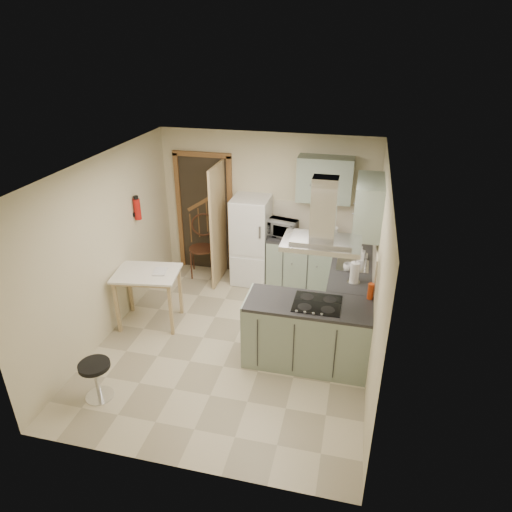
% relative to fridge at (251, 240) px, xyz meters
% --- Properties ---
extents(floor, '(4.20, 4.20, 0.00)m').
position_rel_fridge_xyz_m(floor, '(0.20, -1.80, -0.75)').
color(floor, beige).
rests_on(floor, ground).
extents(ceiling, '(4.20, 4.20, 0.00)m').
position_rel_fridge_xyz_m(ceiling, '(0.20, -1.80, 1.75)').
color(ceiling, silver).
rests_on(ceiling, back_wall).
extents(back_wall, '(3.60, 0.00, 3.60)m').
position_rel_fridge_xyz_m(back_wall, '(0.20, 0.30, 0.50)').
color(back_wall, beige).
rests_on(back_wall, floor).
extents(left_wall, '(0.00, 4.20, 4.20)m').
position_rel_fridge_xyz_m(left_wall, '(-1.60, -1.80, 0.50)').
color(left_wall, beige).
rests_on(left_wall, floor).
extents(right_wall, '(0.00, 4.20, 4.20)m').
position_rel_fridge_xyz_m(right_wall, '(2.00, -1.80, 0.50)').
color(right_wall, beige).
rests_on(right_wall, floor).
extents(doorway, '(1.10, 0.12, 2.10)m').
position_rel_fridge_xyz_m(doorway, '(-0.90, 0.27, 0.30)').
color(doorway, brown).
rests_on(doorway, floor).
extents(fridge, '(0.60, 0.60, 1.50)m').
position_rel_fridge_xyz_m(fridge, '(0.00, 0.00, 0.00)').
color(fridge, white).
rests_on(fridge, floor).
extents(counter_back, '(1.08, 0.60, 0.90)m').
position_rel_fridge_xyz_m(counter_back, '(0.86, 0.00, -0.30)').
color(counter_back, '#9EB2A0').
rests_on(counter_back, floor).
extents(counter_right, '(0.60, 1.95, 0.90)m').
position_rel_fridge_xyz_m(counter_right, '(1.70, -0.68, -0.30)').
color(counter_right, '#9EB2A0').
rests_on(counter_right, floor).
extents(splashback, '(1.68, 0.02, 0.50)m').
position_rel_fridge_xyz_m(splashback, '(1.16, 0.29, 0.40)').
color(splashback, beige).
rests_on(splashback, counter_back).
extents(wall_cabinet_back, '(0.85, 0.35, 0.70)m').
position_rel_fridge_xyz_m(wall_cabinet_back, '(1.15, 0.12, 1.10)').
color(wall_cabinet_back, '#9EB2A0').
rests_on(wall_cabinet_back, back_wall).
extents(wall_cabinet_right, '(0.35, 0.90, 0.70)m').
position_rel_fridge_xyz_m(wall_cabinet_right, '(1.82, -0.95, 1.10)').
color(wall_cabinet_right, '#9EB2A0').
rests_on(wall_cabinet_right, right_wall).
extents(peninsula, '(1.55, 0.65, 0.90)m').
position_rel_fridge_xyz_m(peninsula, '(1.22, -1.98, -0.30)').
color(peninsula, '#9EB2A0').
rests_on(peninsula, floor).
extents(hob, '(0.58, 0.50, 0.01)m').
position_rel_fridge_xyz_m(hob, '(1.32, -1.98, 0.16)').
color(hob, black).
rests_on(hob, peninsula).
extents(extractor_hood, '(0.90, 0.55, 0.10)m').
position_rel_fridge_xyz_m(extractor_hood, '(1.32, -1.98, 0.97)').
color(extractor_hood, silver).
rests_on(extractor_hood, ceiling).
extents(sink, '(0.45, 0.40, 0.01)m').
position_rel_fridge_xyz_m(sink, '(1.70, -0.85, 0.16)').
color(sink, silver).
rests_on(sink, counter_right).
extents(fire_extinguisher, '(0.10, 0.10, 0.32)m').
position_rel_fridge_xyz_m(fire_extinguisher, '(-1.54, -0.90, 0.75)').
color(fire_extinguisher, '#B2140F').
rests_on(fire_extinguisher, left_wall).
extents(drop_leaf_table, '(0.98, 0.79, 0.84)m').
position_rel_fridge_xyz_m(drop_leaf_table, '(-1.13, -1.60, -0.33)').
color(drop_leaf_table, tan).
rests_on(drop_leaf_table, floor).
extents(bentwood_chair, '(0.54, 0.54, 0.99)m').
position_rel_fridge_xyz_m(bentwood_chair, '(-0.90, 0.01, -0.25)').
color(bentwood_chair, '#532C1B').
rests_on(bentwood_chair, floor).
extents(stool, '(0.41, 0.41, 0.49)m').
position_rel_fridge_xyz_m(stool, '(-1.07, -3.19, -0.51)').
color(stool, black).
rests_on(stool, floor).
extents(microwave, '(0.53, 0.41, 0.26)m').
position_rel_fridge_xyz_m(microwave, '(0.52, -0.01, 0.28)').
color(microwave, black).
rests_on(microwave, counter_back).
extents(kettle, '(0.17, 0.17, 0.24)m').
position_rel_fridge_xyz_m(kettle, '(1.35, -0.01, 0.27)').
color(kettle, white).
rests_on(kettle, counter_back).
extents(cereal_box, '(0.17, 0.23, 0.32)m').
position_rel_fridge_xyz_m(cereal_box, '(1.19, 0.17, 0.31)').
color(cereal_box, orange).
rests_on(cereal_box, counter_back).
extents(soap_bottle, '(0.11, 0.11, 0.22)m').
position_rel_fridge_xyz_m(soap_bottle, '(1.81, -0.63, 0.26)').
color(soap_bottle, '#A8A6B2').
rests_on(soap_bottle, counter_right).
extents(paper_towel, '(0.14, 0.14, 0.30)m').
position_rel_fridge_xyz_m(paper_towel, '(1.74, -1.33, 0.30)').
color(paper_towel, silver).
rests_on(paper_towel, counter_right).
extents(cup, '(0.15, 0.15, 0.11)m').
position_rel_fridge_xyz_m(cup, '(1.64, -1.01, 0.20)').
color(cup, silver).
rests_on(cup, counter_right).
extents(red_bottle, '(0.09, 0.09, 0.21)m').
position_rel_fridge_xyz_m(red_bottle, '(1.95, -1.70, 0.26)').
color(red_bottle, '#C33C10').
rests_on(red_bottle, peninsula).
extents(book, '(0.23, 0.28, 0.11)m').
position_rel_fridge_xyz_m(book, '(-1.04, -1.58, 0.14)').
color(book, '#953145').
rests_on(book, drop_leaf_table).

